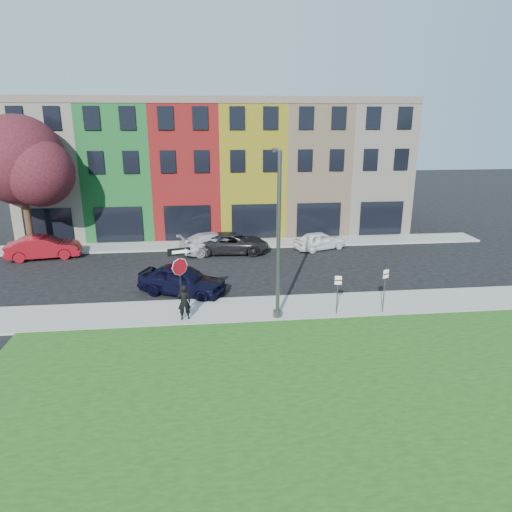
{
  "coord_description": "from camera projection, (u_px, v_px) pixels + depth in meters",
  "views": [
    {
      "loc": [
        -3.52,
        -17.51,
        9.15
      ],
      "look_at": [
        -1.18,
        4.0,
        2.48
      ],
      "focal_mm": 32.0,
      "sensor_mm": 36.0,
      "label": 1
    }
  ],
  "objects": [
    {
      "name": "parked_car_white",
      "position": [
        320.0,
        241.0,
        32.48
      ],
      "size": [
        3.88,
        4.72,
        1.28
      ],
      "primitive_type": "imported",
      "rotation": [
        0.0,
        0.0,
        1.91
      ],
      "color": "white",
      "rests_on": "ground"
    },
    {
      "name": "tree_purple",
      "position": [
        22.0,
        162.0,
        29.79
      ],
      "size": [
        6.99,
        6.12,
        9.18
      ],
      "color": "#301C10",
      "rests_on": "sidewalk_far"
    },
    {
      "name": "sidewalk_near",
      "position": [
        321.0,
        306.0,
        22.73
      ],
      "size": [
        40.0,
        3.0,
        0.12
      ],
      "primitive_type": "cube",
      "color": "gray",
      "rests_on": "ground"
    },
    {
      "name": "rowhouse_block",
      "position": [
        218.0,
        168.0,
        38.09
      ],
      "size": [
        30.0,
        10.12,
        10.0
      ],
      "color": "beige",
      "rests_on": "ground"
    },
    {
      "name": "ground",
      "position": [
        293.0,
        337.0,
        19.7
      ],
      "size": [
        120.0,
        120.0,
        0.0
      ],
      "primitive_type": "plane",
      "color": "black",
      "rests_on": "ground"
    },
    {
      "name": "parking_sign_b",
      "position": [
        385.0,
        285.0,
        21.53
      ],
      "size": [
        0.31,
        0.15,
        2.25
      ],
      "rotation": [
        0.0,
        0.0,
        0.38
      ],
      "color": "#494C4E",
      "rests_on": "sidewalk_near"
    },
    {
      "name": "sidewalk_far",
      "position": [
        215.0,
        245.0,
        33.62
      ],
      "size": [
        40.0,
        2.4,
        0.12
      ],
      "primitive_type": "cube",
      "color": "gray",
      "rests_on": "ground"
    },
    {
      "name": "parked_car_silver",
      "position": [
        214.0,
        242.0,
        31.72
      ],
      "size": [
        5.45,
        6.29,
        1.42
      ],
      "primitive_type": "imported",
      "rotation": [
        0.0,
        0.0,
        1.96
      ],
      "color": "#BBBAC0",
      "rests_on": "ground"
    },
    {
      "name": "stop_sign",
      "position": [
        180.0,
        268.0,
        20.81
      ],
      "size": [
        1.03,
        0.3,
        3.33
      ],
      "rotation": [
        0.0,
        0.0,
        0.26
      ],
      "color": "black",
      "rests_on": "sidewalk_near"
    },
    {
      "name": "street_lamp",
      "position": [
        278.0,
        236.0,
        20.49
      ],
      "size": [
        0.46,
        2.58,
        7.66
      ],
      "rotation": [
        0.0,
        0.0,
        -0.06
      ],
      "color": "#494C4E",
      "rests_on": "sidewalk_near"
    },
    {
      "name": "parking_sign_a",
      "position": [
        338.0,
        289.0,
        21.34
      ],
      "size": [
        0.32,
        0.11,
        1.99
      ],
      "rotation": [
        0.0,
        0.0,
        -0.18
      ],
      "color": "#494C4E",
      "rests_on": "sidewalk_near"
    },
    {
      "name": "man",
      "position": [
        184.0,
        302.0,
        20.93
      ],
      "size": [
        0.71,
        0.56,
        1.67
      ],
      "primitive_type": "imported",
      "rotation": [
        0.0,
        0.0,
        3.27
      ],
      "color": "black",
      "rests_on": "sidewalk_near"
    },
    {
      "name": "parked_car_dark",
      "position": [
        232.0,
        243.0,
        31.61
      ],
      "size": [
        3.1,
        5.43,
        1.41
      ],
      "primitive_type": "imported",
      "rotation": [
        0.0,
        0.0,
        1.5
      ],
      "color": "black",
      "rests_on": "ground"
    },
    {
      "name": "sedan_near",
      "position": [
        182.0,
        280.0,
        24.24
      ],
      "size": [
        5.48,
        6.15,
        1.6
      ],
      "primitive_type": "imported",
      "rotation": [
        0.0,
        0.0,
        1.14
      ],
      "color": "black",
      "rests_on": "ground"
    },
    {
      "name": "parked_car_red",
      "position": [
        44.0,
        247.0,
        30.36
      ],
      "size": [
        3.1,
        5.17,
        1.53
      ],
      "primitive_type": "imported",
      "rotation": [
        0.0,
        0.0,
        1.73
      ],
      "color": "maroon",
      "rests_on": "ground"
    }
  ]
}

